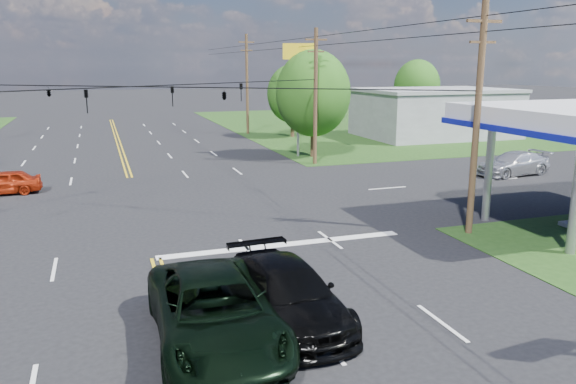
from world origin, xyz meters
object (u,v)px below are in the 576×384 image
object	(u,v)px
retail_ne	(434,114)
pole_ne	(315,95)
tree_right_b	(292,94)
tree_far_r	(417,86)
pole_se	(477,118)
tree_right_a	(313,94)
pickup_dkgreen	(215,312)
pole_right_far	(247,83)
suv_black	(288,293)

from	to	relation	value
retail_ne	pole_ne	distance (m)	20.43
tree_right_b	tree_far_r	distance (m)	18.50
pole_se	tree_far_r	size ratio (longest dim) A/B	1.25
tree_right_b	tree_far_r	world-z (taller)	tree_far_r
tree_right_b	tree_far_r	bearing A→B (deg)	18.92
tree_right_a	pickup_dkgreen	size ratio (longest dim) A/B	1.26
tree_right_b	pickup_dkgreen	distance (m)	42.32
retail_ne	pole_se	world-z (taller)	pole_se
retail_ne	tree_right_b	xyz separation A→B (m)	(-13.50, 4.00, 2.02)
pole_right_far	retail_ne	bearing A→B (deg)	-25.20
pole_right_far	tree_right_b	size ratio (longest dim) A/B	1.41
pole_ne	tree_far_r	xyz separation A→B (m)	(21.00, 21.00, -0.37)
retail_ne	tree_right_a	world-z (taller)	tree_right_a
suv_black	pickup_dkgreen	bearing A→B (deg)	-165.40
tree_right_b	tree_right_a	bearing A→B (deg)	-101.77
retail_ne	pole_right_far	world-z (taller)	pole_right_far
pole_right_far	tree_right_b	bearing A→B (deg)	-48.81
tree_right_a	pole_right_far	bearing A→B (deg)	93.58
pole_ne	pole_right_far	bearing A→B (deg)	90.00
tree_far_r	suv_black	world-z (taller)	tree_far_r
pickup_dkgreen	suv_black	size ratio (longest dim) A/B	1.16
pole_ne	tree_far_r	size ratio (longest dim) A/B	1.25
retail_ne	tree_right_b	size ratio (longest dim) A/B	1.98
pole_se	tree_far_r	bearing A→B (deg)	61.70
retail_ne	tree_far_r	xyz separation A→B (m)	(4.00, 10.00, 2.34)
retail_ne	tree_far_r	world-z (taller)	tree_far_r
pole_right_far	suv_black	size ratio (longest dim) A/B	1.78
tree_right_b	pickup_dkgreen	xyz separation A→B (m)	(-15.71, -39.16, -3.32)
pole_right_far	tree_right_b	world-z (taller)	pole_right_far
pickup_dkgreen	pole_se	bearing A→B (deg)	27.98
tree_right_b	tree_far_r	xyz separation A→B (m)	(17.50, 6.00, 0.33)
pole_ne	tree_far_r	distance (m)	29.70
retail_ne	pole_ne	bearing A→B (deg)	-147.09
pole_ne	pickup_dkgreen	world-z (taller)	pole_ne
pole_ne	tree_right_b	size ratio (longest dim) A/B	1.34
suv_black	retail_ne	bearing A→B (deg)	48.31
pole_ne	tree_right_a	xyz separation A→B (m)	(1.00, 3.00, -0.05)
tree_far_r	pickup_dkgreen	size ratio (longest dim) A/B	1.18
pole_se	suv_black	size ratio (longest dim) A/B	1.69
pole_se	pole_right_far	distance (m)	37.00
pole_se	pole_right_far	size ratio (longest dim) A/B	0.95
pickup_dkgreen	tree_far_r	bearing A→B (deg)	54.88
pickup_dkgreen	suv_black	world-z (taller)	pickup_dkgreen
pole_ne	pole_right_far	xyz separation A→B (m)	(0.00, 19.00, 0.25)
pole_se	tree_right_b	bearing A→B (deg)	83.95
retail_ne	pickup_dkgreen	xyz separation A→B (m)	(-29.21, -35.16, -1.30)
pole_se	pickup_dkgreen	xyz separation A→B (m)	(-12.21, -6.16, -4.01)
pole_se	suv_black	xyz separation A→B (m)	(-10.00, -5.44, -4.10)
retail_ne	tree_right_a	xyz separation A→B (m)	(-16.00, -8.00, 2.67)
pole_right_far	suv_black	world-z (taller)	pole_right_far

